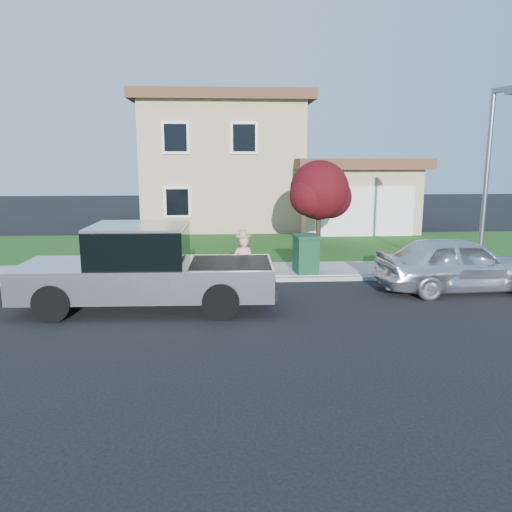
{
  "coord_description": "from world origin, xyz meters",
  "views": [
    {
      "loc": [
        0.04,
        -11.6,
        3.61
      ],
      "look_at": [
        0.82,
        0.76,
        1.2
      ],
      "focal_mm": 35.0,
      "sensor_mm": 36.0,
      "label": 1
    }
  ],
  "objects_px": {
    "woman": "(243,263)",
    "ornamental_tree": "(320,193)",
    "pickup_truck": "(146,270)",
    "sedan": "(459,264)",
    "street_lamp": "(488,177)",
    "trash_bin": "(306,254)"
  },
  "relations": [
    {
      "from": "woman",
      "to": "ornamental_tree",
      "type": "relative_size",
      "value": 0.49
    },
    {
      "from": "pickup_truck",
      "to": "ornamental_tree",
      "type": "height_order",
      "value": "ornamental_tree"
    },
    {
      "from": "sedan",
      "to": "ornamental_tree",
      "type": "distance_m",
      "value": 6.93
    },
    {
      "from": "pickup_truck",
      "to": "street_lamp",
      "type": "relative_size",
      "value": 1.15
    },
    {
      "from": "pickup_truck",
      "to": "sedan",
      "type": "bearing_deg",
      "value": 8.56
    },
    {
      "from": "pickup_truck",
      "to": "sedan",
      "type": "height_order",
      "value": "pickup_truck"
    },
    {
      "from": "pickup_truck",
      "to": "trash_bin",
      "type": "xyz_separation_m",
      "value": [
        4.43,
        2.96,
        -0.21
      ]
    },
    {
      "from": "pickup_truck",
      "to": "trash_bin",
      "type": "height_order",
      "value": "pickup_truck"
    },
    {
      "from": "woman",
      "to": "street_lamp",
      "type": "xyz_separation_m",
      "value": [
        6.82,
        0.15,
        2.32
      ]
    },
    {
      "from": "pickup_truck",
      "to": "street_lamp",
      "type": "xyz_separation_m",
      "value": [
        9.25,
        1.52,
        2.17
      ]
    },
    {
      "from": "trash_bin",
      "to": "ornamental_tree",
      "type": "bearing_deg",
      "value": 66.66
    },
    {
      "from": "sedan",
      "to": "ornamental_tree",
      "type": "xyz_separation_m",
      "value": [
        -2.74,
        6.17,
        1.55
      ]
    },
    {
      "from": "ornamental_tree",
      "to": "sedan",
      "type": "bearing_deg",
      "value": -66.02
    },
    {
      "from": "pickup_truck",
      "to": "sedan",
      "type": "xyz_separation_m",
      "value": [
        8.39,
        1.05,
        -0.19
      ]
    },
    {
      "from": "woman",
      "to": "street_lamp",
      "type": "height_order",
      "value": "street_lamp"
    },
    {
      "from": "woman",
      "to": "trash_bin",
      "type": "height_order",
      "value": "woman"
    },
    {
      "from": "sedan",
      "to": "street_lamp",
      "type": "height_order",
      "value": "street_lamp"
    },
    {
      "from": "woman",
      "to": "ornamental_tree",
      "type": "xyz_separation_m",
      "value": [
        3.22,
        5.85,
        1.52
      ]
    },
    {
      "from": "ornamental_tree",
      "to": "street_lamp",
      "type": "height_order",
      "value": "street_lamp"
    },
    {
      "from": "sedan",
      "to": "trash_bin",
      "type": "distance_m",
      "value": 4.4
    },
    {
      "from": "pickup_truck",
      "to": "sedan",
      "type": "relative_size",
      "value": 1.4
    },
    {
      "from": "trash_bin",
      "to": "street_lamp",
      "type": "bearing_deg",
      "value": -23.98
    }
  ]
}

